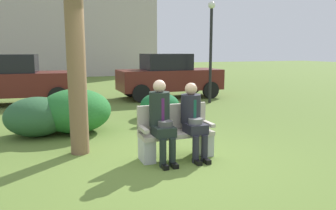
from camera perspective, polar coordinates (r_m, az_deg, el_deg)
The scene contains 11 objects.
ground_plane at distance 5.47m, azimuth 1.03°, elevation -9.89°, with size 80.00×80.00×0.00m, color olive.
park_bench at distance 5.63m, azimuth 1.28°, elevation -5.18°, with size 1.26×0.44×0.90m.
seated_man_left at distance 5.34m, azimuth -1.15°, elevation -2.09°, with size 0.34×0.72×1.34m.
seated_man_right at distance 5.55m, azimuth 4.38°, elevation -2.01°, with size 0.34×0.72×1.28m.
shrub_near_bench at distance 7.53m, azimuth -21.81°, elevation -1.88°, with size 1.34×1.23×0.84m, color #2B5833.
shrub_mid_lawn at distance 7.55m, azimuth -15.76°, elevation -0.98°, with size 1.56×1.43×0.97m, color #266E2D.
shrub_far_lawn at distance 8.97m, azimuth -1.44°, elevation 0.02°, with size 1.07×0.98×0.67m, color #1C6733.
parked_car_near at distance 12.08m, azimuth -25.15°, elevation 3.98°, with size 4.03×2.00×1.68m.
parked_car_far at distance 12.59m, azimuth 0.15°, elevation 5.07°, with size 3.90×1.71×1.68m.
street_lamp at distance 11.39m, azimuth 7.47°, elevation 10.91°, with size 0.24×0.24×3.41m.
building_backdrop at distance 26.64m, azimuth -20.87°, elevation 14.76°, with size 16.05×7.32×8.98m.
Camera 1 is at (-1.93, -4.78, 1.82)m, focal length 35.06 mm.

